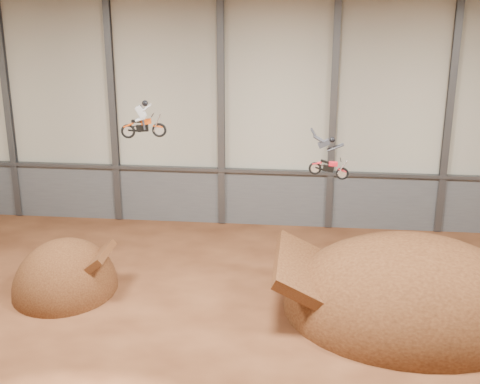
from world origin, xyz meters
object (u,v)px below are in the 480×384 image
(takeoff_ramp, at_px, (66,290))
(fmx_rider_a, at_px, (143,118))
(landing_ramp, at_px, (409,310))
(fmx_rider_b, at_px, (328,155))

(takeoff_ramp, height_order, fmx_rider_a, fmx_rider_a)
(takeoff_ramp, distance_m, landing_ramp, 16.99)
(fmx_rider_a, distance_m, fmx_rider_b, 8.73)
(takeoff_ramp, xyz_separation_m, landing_ramp, (16.99, -0.33, 0.00))
(fmx_rider_a, bearing_deg, takeoff_ramp, -177.54)
(takeoff_ramp, xyz_separation_m, fmx_rider_a, (4.28, 0.60, 8.84))
(fmx_rider_a, relative_size, fmx_rider_b, 0.86)
(fmx_rider_b, bearing_deg, fmx_rider_a, 176.74)
(takeoff_ramp, xyz_separation_m, fmx_rider_b, (12.87, 0.29, 7.38))
(landing_ramp, xyz_separation_m, fmx_rider_b, (-4.11, 0.62, 7.38))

